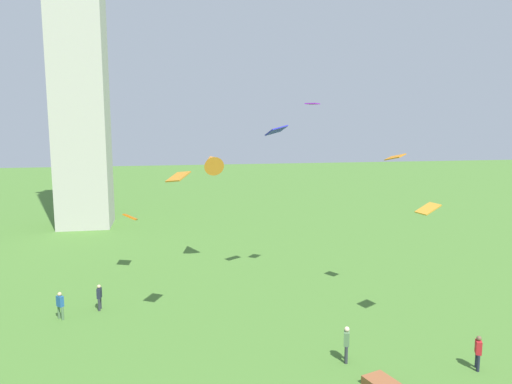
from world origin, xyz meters
TOP-DOWN VIEW (x-y plane):
  - monument_obelisk at (-13.67, 46.24)m, footprint 5.60×5.60m
  - person_1 at (-8.87, 20.35)m, footprint 0.28×0.51m
  - person_2 at (3.98, 11.32)m, footprint 0.43×0.54m
  - person_3 at (9.85, 9.46)m, footprint 0.41×0.50m
  - person_4 at (-10.97, 19.25)m, footprint 0.48×0.49m
  - kite_flying_0 at (-7.40, 27.81)m, footprint 1.05×1.63m
  - kite_flying_1 at (5.39, 22.33)m, footprint 1.25×1.32m
  - kite_flying_2 at (9.72, 18.54)m, footprint 1.21×1.39m
  - kite_flying_3 at (-3.89, 16.28)m, footprint 1.42×1.57m
  - kite_flying_4 at (9.41, 13.81)m, footprint 1.36×1.14m
  - kite_flying_5 at (-0.98, 28.40)m, footprint 1.73×2.64m
  - kite_flying_6 at (3.08, 23.20)m, footprint 1.66×1.56m

SIDE VIEW (x-z plane):
  - person_1 at x=-8.87m, z-range 0.11..1.74m
  - person_4 at x=-10.97m, z-range 0.11..1.79m
  - person_3 at x=9.85m, z-range 0.11..1.80m
  - person_2 at x=3.98m, z-range 0.12..1.93m
  - kite_flying_0 at x=-7.40m, z-range 4.02..4.80m
  - kite_flying_4 at x=9.41m, z-range 6.77..7.31m
  - kite_flying_5 at x=-0.98m, z-range 7.51..9.64m
  - kite_flying_3 at x=-3.89m, z-range 8.52..9.05m
  - kite_flying_2 at x=9.72m, z-range 9.25..9.74m
  - kite_flying_6 at x=3.08m, z-range 10.71..11.47m
  - kite_flying_1 at x=5.39m, z-range 12.86..12.95m
  - monument_obelisk at x=-13.67m, z-range 0.00..47.98m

